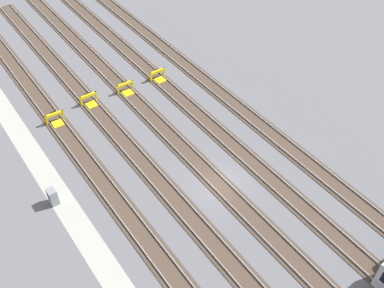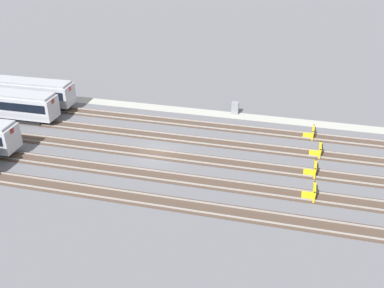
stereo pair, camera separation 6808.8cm
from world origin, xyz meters
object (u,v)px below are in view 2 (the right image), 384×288
(subway_car_front_row_right_inner, at_px, (10,90))
(electrical_cabinet, at_px, (235,108))
(bumper_stop_near_inner_track, at_px, (318,150))
(bumper_stop_middle_track, at_px, (312,169))
(bumper_stop_nearest_track, at_px, (311,133))
(bumper_stop_far_inner_track, at_px, (311,192))

(subway_car_front_row_right_inner, bearing_deg, electrical_cabinet, -171.73)
(bumper_stop_near_inner_track, distance_m, bumper_stop_middle_track, 4.27)
(bumper_stop_near_inner_track, bearing_deg, electrical_cabinet, -39.52)
(bumper_stop_nearest_track, bearing_deg, bumper_stop_near_inner_track, 100.44)
(bumper_stop_nearest_track, bearing_deg, bumper_stop_far_inner_track, 91.19)
(bumper_stop_near_inner_track, distance_m, bumper_stop_far_inner_track, 8.50)
(bumper_stop_middle_track, height_order, electrical_cabinet, electrical_cabinet)
(bumper_stop_near_inner_track, relative_size, bumper_stop_middle_track, 1.00)
(bumper_stop_near_inner_track, relative_size, bumper_stop_far_inner_track, 1.00)
(bumper_stop_middle_track, distance_m, electrical_cabinet, 16.36)
(subway_car_front_row_right_inner, distance_m, bumper_stop_nearest_track, 39.93)
(bumper_stop_near_inner_track, xyz_separation_m, bumper_stop_far_inner_track, (0.52, 8.49, 0.00))
(bumper_stop_near_inner_track, xyz_separation_m, bumper_stop_middle_track, (0.48, 4.24, 0.00))
(bumper_stop_middle_track, relative_size, electrical_cabinet, 1.25)
(electrical_cabinet, bearing_deg, bumper_stop_far_inner_track, 120.22)
(electrical_cabinet, bearing_deg, bumper_stop_near_inner_track, 140.48)
(bumper_stop_nearest_track, distance_m, bumper_stop_near_inner_track, 4.32)
(subway_car_front_row_right_inner, xyz_separation_m, electrical_cabinet, (-30.17, -4.38, -1.24))
(bumper_stop_middle_track, bearing_deg, bumper_stop_nearest_track, -87.95)
(subway_car_front_row_right_inner, relative_size, bumper_stop_far_inner_track, 9.03)
(subway_car_front_row_right_inner, relative_size, electrical_cabinet, 11.29)
(bumper_stop_nearest_track, xyz_separation_m, bumper_stop_middle_track, (-0.30, 8.49, 0.00))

